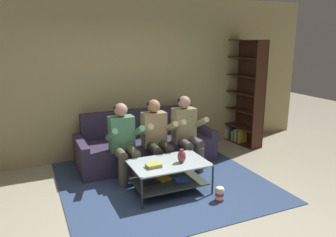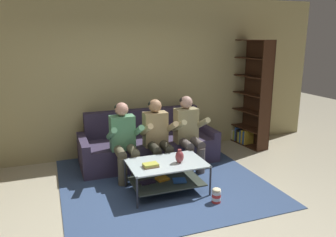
# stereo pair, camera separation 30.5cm
# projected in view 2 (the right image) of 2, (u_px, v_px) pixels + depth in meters

# --- Properties ---
(ground) EXTENTS (16.80, 16.80, 0.00)m
(ground) POSITION_uv_depth(u_px,v_px,m) (163.00, 216.00, 4.08)
(ground) COLOR #AEA78D
(back_partition) EXTENTS (8.40, 0.12, 2.90)m
(back_partition) POSITION_uv_depth(u_px,v_px,m) (117.00, 78.00, 5.96)
(back_partition) COLOR tan
(back_partition) RESTS_ON ground
(couch) EXTENTS (2.37, 0.91, 0.89)m
(couch) POSITION_uv_depth(u_px,v_px,m) (148.00, 145.00, 5.82)
(couch) COLOR #372E46
(couch) RESTS_ON ground
(person_seated_left) EXTENTS (0.50, 0.58, 1.19)m
(person_seated_left) POSITION_uv_depth(u_px,v_px,m) (124.00, 138.00, 5.06)
(person_seated_left) COLOR brown
(person_seated_left) RESTS_ON ground
(person_seated_middle) EXTENTS (0.50, 0.58, 1.20)m
(person_seated_middle) POSITION_uv_depth(u_px,v_px,m) (157.00, 134.00, 5.24)
(person_seated_middle) COLOR #2D2B21
(person_seated_middle) RESTS_ON ground
(person_seated_right) EXTENTS (0.50, 0.58, 1.22)m
(person_seated_right) POSITION_uv_depth(u_px,v_px,m) (188.00, 130.00, 5.43)
(person_seated_right) COLOR #534B48
(person_seated_right) RESTS_ON ground
(coffee_table) EXTENTS (1.08, 0.70, 0.45)m
(coffee_table) POSITION_uv_depth(u_px,v_px,m) (166.00, 172.00, 4.65)
(coffee_table) COLOR #B1C2C7
(coffee_table) RESTS_ON ground
(area_rug) EXTENTS (3.00, 3.19, 0.01)m
(area_rug) POSITION_uv_depth(u_px,v_px,m) (159.00, 177.00, 5.19)
(area_rug) COLOR navy
(area_rug) RESTS_ON ground
(vase) EXTENTS (0.12, 0.12, 0.19)m
(vase) POSITION_uv_depth(u_px,v_px,m) (180.00, 156.00, 4.59)
(vase) COLOR brown
(vase) RESTS_ON coffee_table
(book_stack) EXTENTS (0.21, 0.16, 0.05)m
(book_stack) POSITION_uv_depth(u_px,v_px,m) (151.00, 165.00, 4.45)
(book_stack) COLOR olive
(book_stack) RESTS_ON coffee_table
(bookshelf) EXTENTS (0.38, 0.89, 2.12)m
(bookshelf) POSITION_uv_depth(u_px,v_px,m) (251.00, 102.00, 6.61)
(bookshelf) COLOR #361E11
(bookshelf) RESTS_ON ground
(popcorn_tub) EXTENTS (0.12, 0.12, 0.21)m
(popcorn_tub) POSITION_uv_depth(u_px,v_px,m) (216.00, 196.00, 4.37)
(popcorn_tub) COLOR red
(popcorn_tub) RESTS_ON ground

